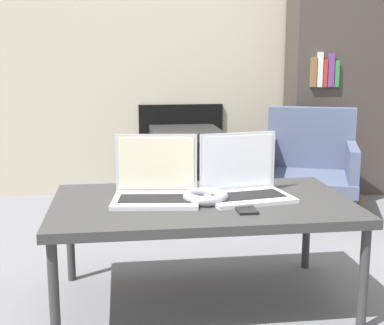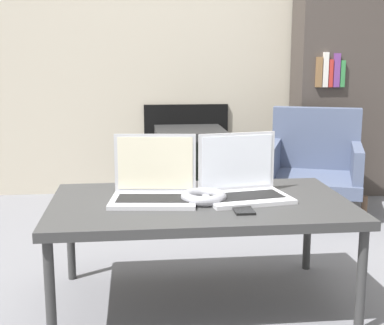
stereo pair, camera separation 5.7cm
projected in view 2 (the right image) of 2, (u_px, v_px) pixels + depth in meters
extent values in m
cube|color=#B7AD99|center=(167.00, 15.00, 3.85)|extent=(7.00, 0.06, 2.60)
cube|color=black|center=(186.00, 148.00, 4.01)|extent=(0.62, 0.03, 0.66)
cube|color=#333333|center=(200.00, 205.00, 2.14)|extent=(1.19, 0.69, 0.04)
cylinder|color=#333333|center=(50.00, 296.00, 1.82)|extent=(0.04, 0.04, 0.40)
cylinder|color=#333333|center=(361.00, 281.00, 1.94)|extent=(0.04, 0.04, 0.40)
cylinder|color=#333333|center=(71.00, 237.00, 2.42)|extent=(0.04, 0.04, 0.40)
cylinder|color=#333333|center=(308.00, 228.00, 2.54)|extent=(0.04, 0.04, 0.40)
cube|color=#B2B2B7|center=(153.00, 200.00, 2.10)|extent=(0.36, 0.27, 0.02)
cube|color=black|center=(153.00, 198.00, 2.10)|extent=(0.30, 0.16, 0.00)
cube|color=#B2B2B7|center=(155.00, 163.00, 2.19)|extent=(0.33, 0.05, 0.24)
cube|color=beige|center=(155.00, 163.00, 2.19)|extent=(0.31, 0.04, 0.22)
cube|color=silver|center=(247.00, 198.00, 2.14)|extent=(0.37, 0.29, 0.02)
cube|color=black|center=(247.00, 196.00, 2.14)|extent=(0.30, 0.18, 0.00)
cube|color=silver|center=(237.00, 161.00, 2.23)|extent=(0.33, 0.07, 0.24)
cube|color=white|center=(237.00, 161.00, 2.22)|extent=(0.30, 0.06, 0.22)
torus|color=gray|center=(204.00, 197.00, 2.11)|extent=(0.18, 0.18, 0.04)
cube|color=black|center=(242.00, 209.00, 2.00)|extent=(0.07, 0.15, 0.01)
cube|color=black|center=(190.00, 165.00, 3.76)|extent=(0.48, 0.52, 0.51)
cube|color=black|center=(194.00, 173.00, 3.51)|extent=(0.39, 0.01, 0.40)
cube|color=#47516B|center=(313.00, 181.00, 3.43)|extent=(0.75, 0.76, 0.08)
cube|color=#47516B|center=(316.00, 138.00, 3.62)|extent=(0.58, 0.30, 0.41)
cube|color=#47516B|center=(273.00, 158.00, 3.46)|extent=(0.24, 0.52, 0.20)
cube|color=#47516B|center=(357.00, 162.00, 3.34)|extent=(0.24, 0.52, 0.20)
cylinder|color=#4C3828|center=(287.00, 213.00, 3.18)|extent=(0.04, 0.04, 0.18)
cylinder|color=#4C3828|center=(364.00, 210.00, 3.24)|extent=(0.04, 0.04, 0.18)
cylinder|color=#4C3828|center=(267.00, 192.00, 3.67)|extent=(0.04, 0.04, 0.18)
cylinder|color=#4C3828|center=(334.00, 190.00, 3.72)|extent=(0.04, 0.04, 0.18)
cube|color=#3F3833|center=(344.00, 96.00, 3.90)|extent=(0.73, 0.30, 1.45)
cube|color=brown|center=(319.00, 72.00, 3.68)|extent=(0.04, 0.02, 0.21)
cube|color=silver|center=(325.00, 70.00, 3.68)|extent=(0.04, 0.02, 0.24)
cube|color=#B22D28|center=(331.00, 73.00, 3.69)|extent=(0.03, 0.02, 0.19)
cube|color=#6B387F|center=(337.00, 70.00, 3.69)|extent=(0.04, 0.02, 0.23)
cube|color=#337F42|center=(342.00, 74.00, 3.70)|extent=(0.03, 0.02, 0.18)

